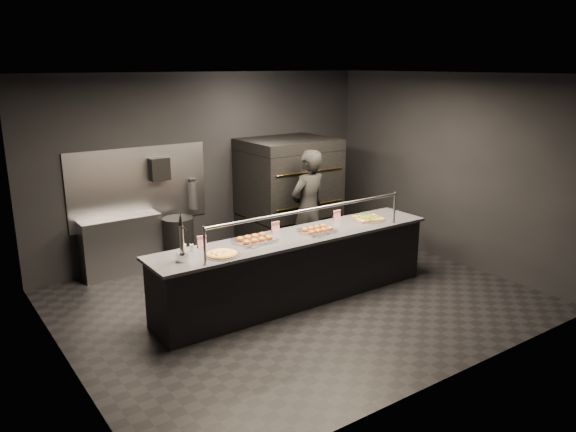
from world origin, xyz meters
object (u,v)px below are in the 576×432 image
(fire_extinguisher, at_px, (193,195))
(slider_tray_a, at_px, (255,239))
(trash_bin, at_px, (179,243))
(service_counter, at_px, (297,268))
(round_pizza, at_px, (222,254))
(square_pizza, at_px, (368,218))
(pizza_oven, at_px, (288,194))
(prep_shelf, at_px, (122,246))
(worker, at_px, (308,209))
(towel_dispenser, at_px, (159,169))
(beer_tap, at_px, (182,247))
(slider_tray_b, at_px, (317,230))

(fire_extinguisher, height_order, slider_tray_a, fire_extinguisher)
(trash_bin, bearing_deg, service_counter, -70.17)
(round_pizza, relative_size, trash_bin, 0.53)
(fire_extinguisher, bearing_deg, square_pizza, -55.04)
(pizza_oven, xyz_separation_m, prep_shelf, (-2.80, 0.42, -0.52))
(service_counter, relative_size, pizza_oven, 2.15)
(service_counter, bearing_deg, worker, 46.49)
(service_counter, relative_size, towel_dispenser, 11.71)
(fire_extinguisher, bearing_deg, prep_shelf, -176.34)
(fire_extinguisher, relative_size, slider_tray_a, 0.86)
(pizza_oven, relative_size, square_pizza, 3.99)
(round_pizza, relative_size, worker, 0.23)
(beer_tap, bearing_deg, slider_tray_b, 0.40)
(round_pizza, relative_size, slider_tray_a, 0.74)
(pizza_oven, height_order, slider_tray_b, pizza_oven)
(trash_bin, height_order, worker, worker)
(slider_tray_a, bearing_deg, square_pizza, -1.86)
(prep_shelf, relative_size, towel_dispenser, 3.43)
(slider_tray_b, bearing_deg, trash_bin, 116.75)
(fire_extinguisher, height_order, square_pizza, fire_extinguisher)
(round_pizza, bearing_deg, beer_tap, 168.91)
(beer_tap, xyz_separation_m, trash_bin, (0.90, 2.16, -0.68))
(slider_tray_b, xyz_separation_m, square_pizza, (0.99, 0.06, -0.01))
(pizza_oven, distance_m, towel_dispenser, 2.23)
(prep_shelf, height_order, square_pizza, square_pizza)
(trash_bin, bearing_deg, square_pizza, -45.17)
(fire_extinguisher, distance_m, worker, 1.92)
(fire_extinguisher, distance_m, beer_tap, 2.78)
(pizza_oven, bearing_deg, slider_tray_b, -114.46)
(slider_tray_a, bearing_deg, service_counter, -8.55)
(round_pizza, distance_m, square_pizza, 2.51)
(pizza_oven, relative_size, beer_tap, 3.29)
(service_counter, bearing_deg, beer_tap, -178.34)
(towel_dispenser, bearing_deg, slider_tray_b, -63.29)
(pizza_oven, relative_size, slider_tray_b, 3.53)
(beer_tap, distance_m, round_pizza, 0.50)
(round_pizza, height_order, worker, worker)
(pizza_oven, height_order, beer_tap, pizza_oven)
(beer_tap, bearing_deg, square_pizza, 1.47)
(slider_tray_b, bearing_deg, square_pizza, 3.62)
(towel_dispenser, bearing_deg, pizza_oven, -13.14)
(slider_tray_b, bearing_deg, round_pizza, -176.03)
(square_pizza, bearing_deg, prep_shelf, 141.76)
(prep_shelf, bearing_deg, fire_extinguisher, 3.66)
(pizza_oven, distance_m, square_pizza, 1.88)
(prep_shelf, distance_m, round_pizza, 2.54)
(pizza_oven, relative_size, towel_dispenser, 5.46)
(beer_tap, bearing_deg, towel_dispenser, 72.63)
(towel_dispenser, xyz_separation_m, slider_tray_b, (1.22, -2.42, -0.60))
(prep_shelf, bearing_deg, slider_tray_b, -50.81)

